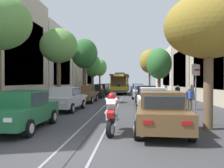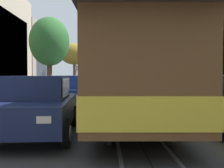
# 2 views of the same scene
# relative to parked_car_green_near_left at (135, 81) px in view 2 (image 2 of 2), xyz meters

# --- Properties ---
(ground_plane) EXTENTS (160.00, 160.00, 0.00)m
(ground_plane) POSITION_rel_parked_car_green_near_left_xyz_m (2.92, 20.21, -0.80)
(ground_plane) COLOR #38383A
(trolley_track_rails) EXTENTS (1.14, 66.34, 0.01)m
(trolley_track_rails) POSITION_rel_parked_car_green_near_left_xyz_m (2.92, 24.04, -0.79)
(trolley_track_rails) COLOR gray
(trolley_track_rails) RESTS_ON ground
(parked_car_green_near_left) EXTENTS (2.06, 4.39, 1.58)m
(parked_car_green_near_left) POSITION_rel_parked_car_green_near_left_xyz_m (0.00, 0.00, 0.00)
(parked_car_green_near_left) COLOR #1E6038
(parked_car_green_near_left) RESTS_ON ground
(parked_car_silver_second_left) EXTENTS (2.14, 4.42, 1.58)m
(parked_car_silver_second_left) POSITION_rel_parked_car_green_near_left_xyz_m (0.07, 6.10, 0.00)
(parked_car_silver_second_left) COLOR #B7B7BC
(parked_car_silver_second_left) RESTS_ON ground
(parked_car_brown_mid_left) EXTENTS (2.04, 4.38, 1.58)m
(parked_car_brown_mid_left) POSITION_rel_parked_car_green_near_left_xyz_m (0.18, 12.24, 0.00)
(parked_car_brown_mid_left) COLOR brown
(parked_car_brown_mid_left) RESTS_ON ground
(parked_car_black_fourth_left) EXTENTS (2.07, 4.39, 1.58)m
(parked_car_black_fourth_left) POSITION_rel_parked_car_green_near_left_xyz_m (0.21, 18.59, 0.00)
(parked_car_black_fourth_left) COLOR black
(parked_car_black_fourth_left) RESTS_ON ground
(parked_car_black_fifth_left) EXTENTS (2.09, 4.40, 1.58)m
(parked_car_black_fifth_left) POSITION_rel_parked_car_green_near_left_xyz_m (0.04, 24.75, 0.00)
(parked_car_black_fifth_left) COLOR black
(parked_car_black_fifth_left) RESTS_ON ground
(parked_car_brown_near_right) EXTENTS (2.14, 4.42, 1.58)m
(parked_car_brown_near_right) POSITION_rel_parked_car_green_near_left_xyz_m (5.62, -0.15, 0.00)
(parked_car_brown_near_right) COLOR brown
(parked_car_brown_near_right) RESTS_ON ground
(parked_car_white_second_right) EXTENTS (2.00, 4.36, 1.58)m
(parked_car_white_second_right) POSITION_rel_parked_car_green_near_left_xyz_m (5.82, 5.53, 0.00)
(parked_car_white_second_right) COLOR silver
(parked_car_white_second_right) RESTS_ON ground
(parked_car_black_mid_right) EXTENTS (2.06, 4.39, 1.58)m
(parked_car_black_mid_right) POSITION_rel_parked_car_green_near_left_xyz_m (5.84, 11.23, 0.00)
(parked_car_black_mid_right) COLOR black
(parked_car_black_mid_right) RESTS_ON ground
(parked_car_white_fourth_right) EXTENTS (2.05, 4.38, 1.58)m
(parked_car_white_fourth_right) POSITION_rel_parked_car_green_near_left_xyz_m (5.63, 17.08, 0.00)
(parked_car_white_fourth_right) COLOR silver
(parked_car_white_fourth_right) RESTS_ON ground
(parked_car_blue_fifth_right) EXTENTS (2.05, 4.38, 1.58)m
(parked_car_blue_fifth_right) POSITION_rel_parked_car_green_near_left_xyz_m (5.55, 22.33, 0.00)
(parked_car_blue_fifth_right) COLOR #233D93
(parked_car_blue_fifth_right) RESTS_ON ground
(parked_car_navy_sixth_right) EXTENTS (2.12, 4.41, 1.58)m
(parked_car_navy_sixth_right) POSITION_rel_parked_car_green_near_left_xyz_m (5.55, 28.37, 0.00)
(parked_car_navy_sixth_right) COLOR #19234C
(parked_car_navy_sixth_right) RESTS_ON ground
(street_tree_kerb_left_near) EXTENTS (3.29, 2.76, 6.16)m
(street_tree_kerb_left_near) POSITION_rel_parked_car_green_near_left_xyz_m (-1.91, 1.48, 3.97)
(street_tree_kerb_left_near) COLOR brown
(street_tree_kerb_left_near) RESTS_ON ground
(street_tree_kerb_left_second) EXTENTS (3.38, 2.73, 6.69)m
(street_tree_kerb_left_second) POSITION_rel_parked_car_green_near_left_xyz_m (-1.94, 11.03, 4.29)
(street_tree_kerb_left_second) COLOR brown
(street_tree_kerb_left_second) RESTS_ON ground
(street_tree_kerb_right_near) EXTENTS (3.60, 2.94, 5.54)m
(street_tree_kerb_right_near) POSITION_rel_parked_car_green_near_left_xyz_m (7.61, 0.54, 3.38)
(street_tree_kerb_right_near) COLOR brown
(street_tree_kerb_right_near) RESTS_ON ground
(street_tree_kerb_right_second) EXTENTS (2.71, 2.94, 5.57)m
(street_tree_kerb_right_second) POSITION_rel_parked_car_green_near_left_xyz_m (7.58, 16.33, 3.07)
(street_tree_kerb_right_second) COLOR brown
(street_tree_kerb_right_second) RESTS_ON ground
(cable_car_trolley) EXTENTS (2.74, 9.16, 3.28)m
(cable_car_trolley) POSITION_rel_parked_car_green_near_left_xyz_m (2.92, 27.48, 0.86)
(cable_car_trolley) COLOR brown
(cable_car_trolley) RESTS_ON ground
(motorcycle_with_rider) EXTENTS (0.55, 1.96, 1.54)m
(motorcycle_with_rider) POSITION_rel_parked_car_green_near_left_xyz_m (3.75, -0.55, 0.01)
(motorcycle_with_rider) COLOR black
(motorcycle_with_rider) RESTS_ON ground
(pedestrian_on_left_pavement) EXTENTS (0.55, 0.42, 1.57)m
(pedestrian_on_left_pavement) POSITION_rel_parked_car_green_near_left_xyz_m (8.49, 7.00, 0.08)
(pedestrian_on_left_pavement) COLOR #4C4233
(pedestrian_on_left_pavement) RESTS_ON ground
(pedestrian_on_right_pavement) EXTENTS (0.55, 0.38, 1.55)m
(pedestrian_on_right_pavement) POSITION_rel_parked_car_green_near_left_xyz_m (9.88, 17.85, 0.07)
(pedestrian_on_right_pavement) COLOR #282D38
(pedestrian_on_right_pavement) RESTS_ON ground
(fire_hydrant) EXTENTS (0.40, 0.22, 0.84)m
(fire_hydrant) POSITION_rel_parked_car_green_near_left_xyz_m (-1.46, 0.17, -0.38)
(fire_hydrant) COLOR #B2B2B7
(fire_hydrant) RESTS_ON ground
(street_sign_post) EXTENTS (0.36, 0.09, 2.76)m
(street_sign_post) POSITION_rel_parked_car_green_near_left_xyz_m (7.28, 1.19, 0.92)
(street_sign_post) COLOR slate
(street_sign_post) RESTS_ON ground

